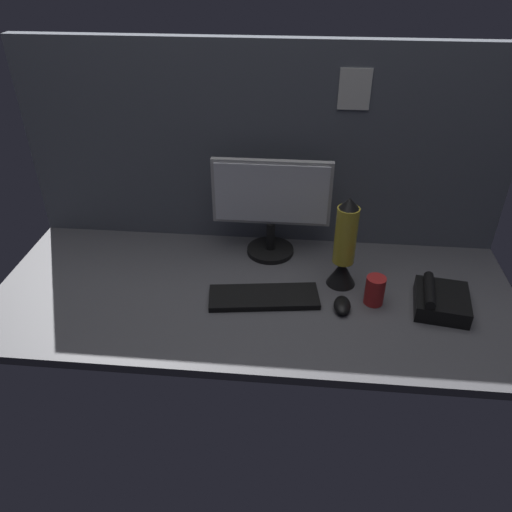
{
  "coord_description": "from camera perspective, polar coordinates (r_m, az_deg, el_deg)",
  "views": [
    {
      "loc": [
        13.77,
        -139.67,
        105.53
      ],
      "look_at": [
        1.52,
        0.0,
        14.0
      ],
      "focal_mm": 35.21,
      "sensor_mm": 36.0,
      "label": 1
    }
  ],
  "objects": [
    {
      "name": "keyboard",
      "position": [
        1.7,
        0.9,
        -4.69
      ],
      "size": [
        38.4,
        17.78,
        2.0
      ],
      "primitive_type": "cube",
      "rotation": [
        0.0,
        0.0,
        0.13
      ],
      "color": "black",
      "rests_on": "ground_plane"
    },
    {
      "name": "monitor",
      "position": [
        1.85,
        1.74,
        6.02
      ],
      "size": [
        43.64,
        18.0,
        37.69
      ],
      "color": "black",
      "rests_on": "ground_plane"
    },
    {
      "name": "cubicle_wall_back",
      "position": [
        1.9,
        0.93,
        12.31
      ],
      "size": [
        180.0,
        5.5,
        75.84
      ],
      "color": "#565B66",
      "rests_on": "ground_plane"
    },
    {
      "name": "lava_lamp",
      "position": [
        1.73,
        9.99,
        0.74
      ],
      "size": [
        10.28,
        10.28,
        33.65
      ],
      "color": "black",
      "rests_on": "ground_plane"
    },
    {
      "name": "ground_plane",
      "position": [
        1.77,
        -0.18,
        -4.19
      ],
      "size": [
        180.0,
        80.0,
        3.0
      ],
      "primitive_type": "cube",
      "color": "#515156"
    },
    {
      "name": "desk_phone",
      "position": [
        1.76,
        20.22,
        -4.75
      ],
      "size": [
        19.73,
        21.4,
        8.8
      ],
      "color": "black",
      "rests_on": "ground_plane"
    },
    {
      "name": "mouse",
      "position": [
        1.68,
        9.76,
        -5.53
      ],
      "size": [
        6.05,
        9.85,
        3.4
      ],
      "primitive_type": "ellipsoid",
      "rotation": [
        0.0,
        0.0,
        -0.05
      ],
      "color": "black",
      "rests_on": "ground_plane"
    },
    {
      "name": "mug_red_plastic",
      "position": [
        1.71,
        13.34,
        -3.82
      ],
      "size": [
        6.52,
        6.52,
        10.08
      ],
      "color": "red",
      "rests_on": "ground_plane"
    }
  ]
}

